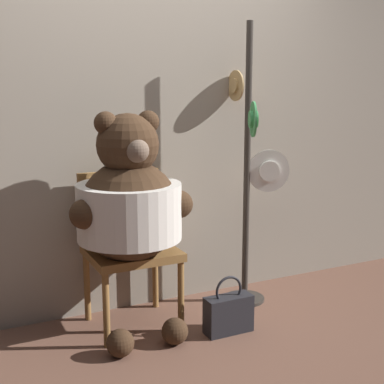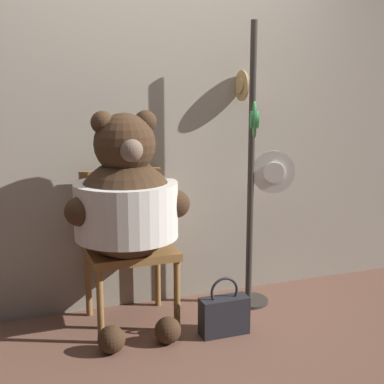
% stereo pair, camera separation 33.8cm
% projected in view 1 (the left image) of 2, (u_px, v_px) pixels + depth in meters
% --- Properties ---
extents(ground_plane, '(14.00, 14.00, 0.00)m').
position_uv_depth(ground_plane, '(196.00, 345.00, 3.12)').
color(ground_plane, brown).
extents(wall_back, '(8.00, 0.10, 2.70)m').
position_uv_depth(wall_back, '(145.00, 108.00, 3.53)').
color(wall_back, gray).
rests_on(wall_back, ground_plane).
extents(chair, '(0.53, 0.47, 0.96)m').
position_uv_depth(chair, '(127.00, 240.00, 3.35)').
color(chair, olive).
rests_on(chair, ground_plane).
extents(teddy_bear, '(0.75, 0.66, 1.35)m').
position_uv_depth(teddy_bear, '(130.00, 205.00, 3.14)').
color(teddy_bear, '#3D2819').
rests_on(teddy_bear, ground_plane).
extents(hat_display_rack, '(0.42, 0.56, 1.90)m').
position_uv_depth(hat_display_rack, '(251.00, 177.00, 3.61)').
color(hat_display_rack, '#332D28').
rests_on(hat_display_rack, ground_plane).
extents(handbag_on_ground, '(0.30, 0.12, 0.36)m').
position_uv_depth(handbag_on_ground, '(228.00, 313.00, 3.26)').
color(handbag_on_ground, '#232328').
rests_on(handbag_on_ground, ground_plane).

